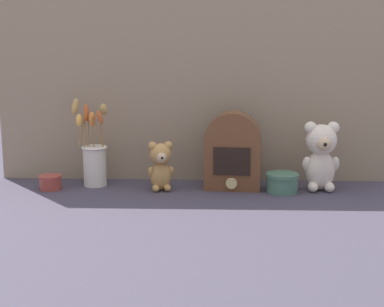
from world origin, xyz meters
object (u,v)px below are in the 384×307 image
Objects in this scene: decorative_tin_short at (50,183)px; decorative_tin_tall at (282,183)px; teddy_bear_medium at (161,165)px; teddy_bear_large at (321,155)px; vintage_radio at (233,152)px; flower_vase at (94,158)px.

decorative_tin_tall is at bearing -0.15° from decorative_tin_short.
decorative_tin_tall is (0.43, -0.01, -0.06)m from teddy_bear_medium.
teddy_bear_large is 2.12× the size of decorative_tin_tall.
teddy_bear_large is 0.56m from teddy_bear_medium.
teddy_bear_medium is at bearing -172.91° from vintage_radio.
decorative_tin_short is at bearing -176.52° from vintage_radio.
teddy_bear_medium reaches higher than decorative_tin_tall.
vintage_radio reaches higher than teddy_bear_medium.
flower_vase reaches higher than decorative_tin_short.
flower_vase is 0.50m from vintage_radio.
teddy_bear_large is 1.40× the size of teddy_bear_medium.
vintage_radio is 0.66m from decorative_tin_short.
vintage_radio is at bearing 166.47° from decorative_tin_tall.
flower_vase is at bearing 166.92° from teddy_bear_medium.
decorative_tin_tall is 1.43× the size of decorative_tin_short.
teddy_bear_large is 0.96m from decorative_tin_short.
flower_vase is at bearing 24.17° from decorative_tin_short.
vintage_radio reaches higher than teddy_bear_large.
decorative_tin_short is at bearing -178.28° from teddy_bear_large.
flower_vase is at bearing 174.27° from decorative_tin_tall.
teddy_bear_medium is 0.63× the size of vintage_radio.
decorative_tin_short is (-0.15, -0.07, -0.08)m from flower_vase.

